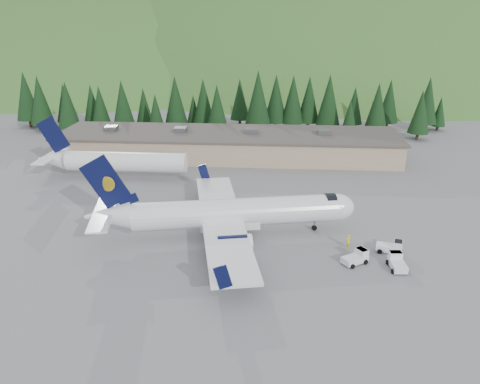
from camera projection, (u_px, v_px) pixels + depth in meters
name	position (u px, v px, depth m)	size (l,w,h in m)	color
ground	(237.00, 235.00, 64.12)	(600.00, 600.00, 0.00)	slate
airliner	(229.00, 214.00, 62.85)	(36.21, 34.20, 12.07)	white
second_airliner	(110.00, 161.00, 85.21)	(27.50, 11.00, 10.05)	white
baggage_tug_a	(357.00, 257.00, 56.58)	(3.50, 3.10, 1.69)	white
baggage_tug_b	(391.00, 247.00, 59.11)	(3.44, 2.53, 1.68)	white
baggage_tug_c	(397.00, 262.00, 55.47)	(2.12, 3.30, 1.71)	white
terminal_building	(228.00, 144.00, 98.98)	(71.00, 17.00, 6.10)	gray
ramp_worker	(348.00, 241.00, 60.12)	(0.70, 0.46, 1.92)	yellow
tree_line	(228.00, 102.00, 118.47)	(112.82, 18.53, 14.37)	black
hills	(353.00, 211.00, 283.07)	(614.00, 330.00, 300.00)	#264C1D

